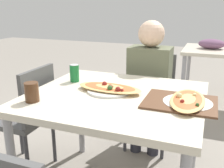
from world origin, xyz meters
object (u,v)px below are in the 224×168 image
Objects in this scene: chair_side_left at (27,114)px; soda_can at (74,73)px; drink_glass at (32,92)px; dining_table at (116,105)px; person_seated at (149,76)px; chair_far_seated at (151,94)px; pizza_main at (109,88)px; pizza_second at (187,101)px.

soda_can is at bearing -70.92° from chair_side_left.
drink_glass is at bearing -94.16° from soda_can.
soda_can is (-0.37, 0.16, 0.14)m from dining_table.
person_seated is at bearing 51.73° from soda_can.
chair_side_left is (-0.73, 0.03, -0.18)m from dining_table.
drink_glass is (-0.41, -0.29, 0.13)m from dining_table.
chair_side_left is (-0.78, -0.77, 0.00)m from chair_far_seated.
drink_glass reaches higher than chair_side_left.
person_seated is 1.09m from drink_glass.
person_seated is 0.67m from pizza_main.
dining_table is at bearing 35.36° from drink_glass.
pizza_second is (1.16, -0.05, 0.28)m from chair_side_left.
drink_glass reaches higher than dining_table.
soda_can is (-0.43, -0.54, 0.12)m from person_seated.
chair_far_seated and chair_side_left have the same top height.
dining_table is 1.25× the size of chair_side_left.
soda_can is (0.35, 0.12, 0.32)m from chair_side_left.
chair_side_left is at bearing 40.33° from person_seated.
soda_can is 1.11× the size of drink_glass.
drink_glass is 0.89m from pizza_second.
dining_table is 2.43× the size of pizza_main.
chair_side_left is 2.15× the size of pizza_second.
person_seated is at bearing 118.34° from pizza_second.
person_seated is at bearing 90.00° from chair_far_seated.
chair_side_left is 1.94× the size of pizza_main.
chair_side_left reaches higher than pizza_second.
pizza_main is at bearing 173.99° from pizza_second.
pizza_second is (0.38, -0.82, 0.28)m from chair_far_seated.
drink_glass is (0.32, -0.32, 0.32)m from chair_side_left.
pizza_main is at bearing -20.27° from soda_can.
pizza_second reaches higher than dining_table.
dining_table is 0.70m from person_seated.
chair_side_left is 7.59× the size of drink_glass.
chair_far_seated is 1.10m from chair_side_left.
chair_far_seated is at bearing -90.00° from person_seated.
chair_far_seated reaches higher than pizza_second.
person_seated is (-0.00, -0.11, 0.20)m from chair_far_seated.
person_seated is at bearing 65.05° from drink_glass.
pizza_main is 3.91× the size of drink_glass.
chair_far_seated is 7.59× the size of drink_glass.
person_seated is 2.64× the size of pizza_main.
dining_table is at bearing 86.31° from chair_far_seated.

